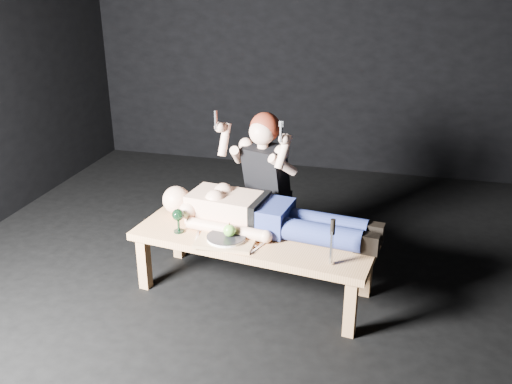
{
  "coord_description": "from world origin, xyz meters",
  "views": [
    {
      "loc": [
        0.9,
        -3.52,
        2.18
      ],
      "look_at": [
        0.04,
        -0.17,
        0.75
      ],
      "focal_mm": 38.79,
      "sensor_mm": 36.0,
      "label": 1
    }
  ],
  "objects_px": {
    "table": "(254,263)",
    "goblet": "(178,221)",
    "kneeling_woman": "(271,185)",
    "serving_tray": "(226,241)",
    "carving_knife": "(332,242)",
    "lying_man": "(267,212)"
  },
  "relations": [
    {
      "from": "serving_tray",
      "to": "carving_knife",
      "type": "bearing_deg",
      "value": -9.54
    },
    {
      "from": "carving_knife",
      "to": "serving_tray",
      "type": "bearing_deg",
      "value": 177.95
    },
    {
      "from": "lying_man",
      "to": "goblet",
      "type": "distance_m",
      "value": 0.62
    },
    {
      "from": "serving_tray",
      "to": "goblet",
      "type": "distance_m",
      "value": 0.38
    },
    {
      "from": "serving_tray",
      "to": "goblet",
      "type": "bearing_deg",
      "value": 169.85
    },
    {
      "from": "table",
      "to": "carving_knife",
      "type": "xyz_separation_m",
      "value": [
        0.56,
        -0.27,
        0.38
      ]
    },
    {
      "from": "table",
      "to": "serving_tray",
      "type": "height_order",
      "value": "serving_tray"
    },
    {
      "from": "kneeling_woman",
      "to": "serving_tray",
      "type": "bearing_deg",
      "value": -83.51
    },
    {
      "from": "serving_tray",
      "to": "carving_knife",
      "type": "relative_size",
      "value": 1.26
    },
    {
      "from": "table",
      "to": "kneeling_woman",
      "type": "xyz_separation_m",
      "value": [
        -0.0,
        0.53,
        0.39
      ]
    },
    {
      "from": "serving_tray",
      "to": "kneeling_woman",
      "type": "bearing_deg",
      "value": 77.63
    },
    {
      "from": "lying_man",
      "to": "serving_tray",
      "type": "height_order",
      "value": "lying_man"
    },
    {
      "from": "table",
      "to": "kneeling_woman",
      "type": "height_order",
      "value": "kneeling_woman"
    },
    {
      "from": "carving_knife",
      "to": "goblet",
      "type": "bearing_deg",
      "value": 177.75
    },
    {
      "from": "carving_knife",
      "to": "lying_man",
      "type": "bearing_deg",
      "value": 149.93
    },
    {
      "from": "kneeling_woman",
      "to": "serving_tray",
      "type": "distance_m",
      "value": 0.72
    },
    {
      "from": "table",
      "to": "goblet",
      "type": "distance_m",
      "value": 0.61
    },
    {
      "from": "kneeling_woman",
      "to": "serving_tray",
      "type": "relative_size",
      "value": 3.17
    },
    {
      "from": "goblet",
      "to": "carving_knife",
      "type": "xyz_separation_m",
      "value": [
        1.08,
        -0.19,
        0.07
      ]
    },
    {
      "from": "lying_man",
      "to": "goblet",
      "type": "height_order",
      "value": "lying_man"
    },
    {
      "from": "kneeling_woman",
      "to": "serving_tray",
      "type": "height_order",
      "value": "kneeling_woman"
    },
    {
      "from": "table",
      "to": "carving_knife",
      "type": "bearing_deg",
      "value": -18.41
    }
  ]
}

